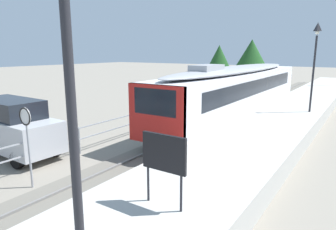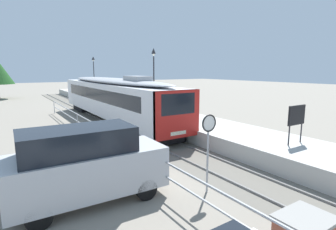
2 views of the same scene
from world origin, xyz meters
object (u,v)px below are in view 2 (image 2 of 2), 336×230
speed_limit_sign (209,134)px  parked_van_silver (86,164)px  platform_lamp_far_end (94,68)px  platform_lamp_mid_platform (154,66)px  platform_notice_board (297,116)px  commuter_train (112,96)px

speed_limit_sign → parked_van_silver: bearing=156.9°
platform_lamp_far_end → parked_van_silver: platform_lamp_far_end is taller
platform_lamp_mid_platform → platform_notice_board: (-0.93, -14.65, -2.44)m
parked_van_silver → platform_lamp_mid_platform: bearing=52.5°
platform_lamp_far_end → speed_limit_sign: size_ratio=1.91×
commuter_train → platform_lamp_far_end: (4.42, 18.79, 2.48)m
platform_notice_board → commuter_train: bearing=104.2°
speed_limit_sign → platform_lamp_mid_platform: bearing=66.7°
platform_lamp_far_end → platform_notice_board: bearing=-91.6°
speed_limit_sign → parked_van_silver: speed_limit_sign is taller
commuter_train → parked_van_silver: size_ratio=3.84×
platform_lamp_mid_platform → platform_lamp_far_end: 17.93m
platform_lamp_far_end → speed_limit_sign: 33.41m
commuter_train → platform_lamp_far_end: 19.46m
commuter_train → speed_limit_sign: 14.05m
commuter_train → platform_notice_board: size_ratio=10.55×
speed_limit_sign → parked_van_silver: (-3.75, 1.60, -0.83)m
platform_lamp_mid_platform → parked_van_silver: platform_lamp_mid_platform is taller
parked_van_silver → speed_limit_sign: bearing=-23.1°
platform_lamp_far_end → platform_lamp_mid_platform: bearing=-90.0°
platform_lamp_mid_platform → platform_lamp_far_end: size_ratio=1.00×
platform_lamp_mid_platform → platform_lamp_far_end: same height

